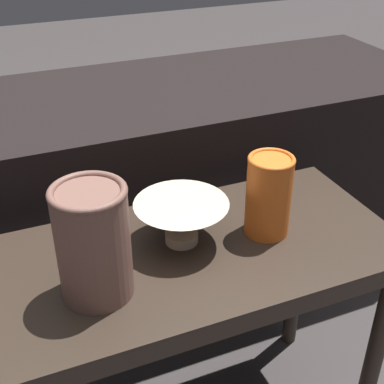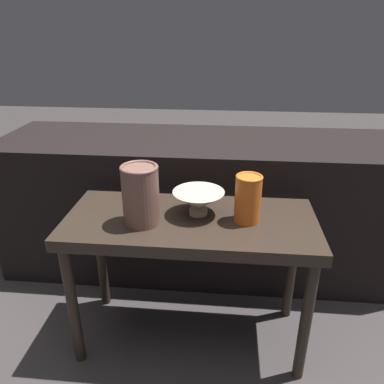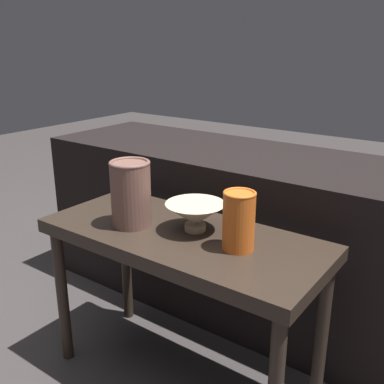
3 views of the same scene
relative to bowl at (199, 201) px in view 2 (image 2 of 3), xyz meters
The scene contains 6 objects.
ground_plane 0.55m from the bowl, 127.40° to the right, with size 8.00×8.00×0.00m, color #383333.
table 0.12m from the bowl, 127.40° to the right, with size 0.82×0.36×0.50m.
couch_backdrop 0.52m from the bowl, 92.94° to the left, with size 1.77×0.50×0.62m.
bowl is the anchor object (origin of this frame).
vase_textured_left 0.20m from the bowl, 156.86° to the right, with size 0.12×0.12×0.19m.
vase_colorful_right 0.16m from the bowl, 10.72° to the right, with size 0.08×0.08×0.16m.
Camera 2 is at (0.11, -1.07, 1.08)m, focal length 35.00 mm.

